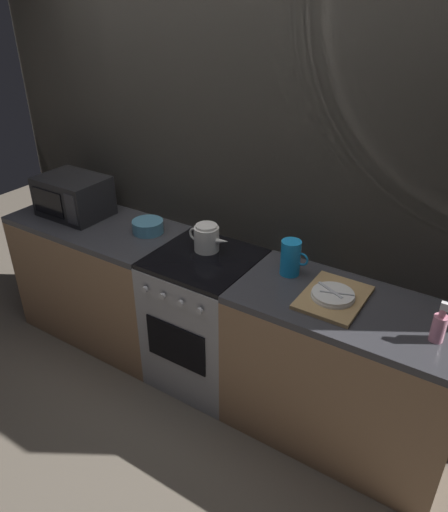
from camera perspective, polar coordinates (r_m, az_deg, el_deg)
The scene contains 11 objects.
ground_plane at distance 3.38m, azimuth -2.06°, elevation -13.55°, with size 8.00×8.00×0.00m, color #6B6054.
back_wall at distance 2.97m, azimuth 1.12°, elevation 7.51°, with size 3.60×0.05×2.40m.
counter_left at distance 3.61m, azimuth -14.03°, elevation -2.56°, with size 1.20×0.60×0.90m.
stove_unit at distance 3.10m, azimuth -2.22°, elevation -7.43°, with size 0.60×0.63×0.90m.
counter_right at distance 2.79m, azimuth 13.56°, elevation -13.21°, with size 1.20×0.60×0.90m.
microwave at distance 3.50m, azimuth -17.25°, elevation 6.73°, with size 0.46×0.35×0.27m.
kettle at distance 2.89m, azimuth -2.04°, elevation 2.14°, with size 0.28×0.15×0.17m.
mixing_bowl at distance 3.17m, azimuth -8.93°, elevation 3.45°, with size 0.20×0.20×0.08m, color teal.
pitcher at distance 2.66m, azimuth 7.85°, elevation -0.19°, with size 0.16×0.11×0.20m.
dish_pile at distance 2.53m, azimuth 12.74°, elevation -4.63°, with size 0.30×0.40×0.06m.
spray_bottle at distance 2.37m, azimuth 23.98°, elevation -7.51°, with size 0.08×0.06×0.20m.
Camera 1 is at (1.45, -2.02, 2.29)m, focal length 34.07 mm.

